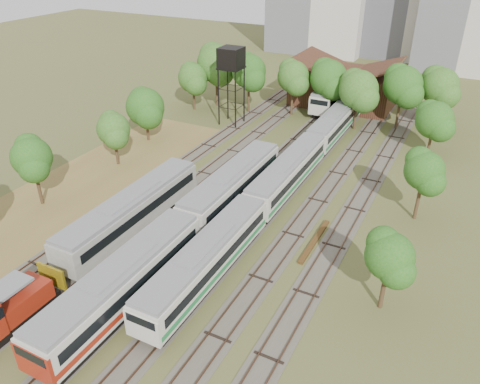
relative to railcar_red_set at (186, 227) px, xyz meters
The scene contains 13 objects.
ground 11.94m from the railcar_red_set, 80.20° to the right, with size 240.00×240.00×0.00m, color #475123.
dry_grass_patch 16.52m from the railcar_red_set, 167.37° to the right, with size 14.00×60.00×0.04m, color brown.
tracks 13.63m from the railcar_red_set, 84.32° to the left, with size 24.60×80.00×0.19m.
railcar_red_set is the anchor object (origin of this frame).
railcar_green_set 14.88m from the railcar_red_set, 74.40° to the left, with size 2.92×52.07×3.60m.
railcar_rear 44.35m from the railcar_red_set, 90.00° to the left, with size 3.26×16.08×4.04m.
old_grey_coach 6.00m from the railcar_red_set, behind, with size 3.10×18.00×3.84m.
water_tower 32.63m from the railcar_red_set, 110.79° to the left, with size 3.23×3.23×11.19m.
rail_pile_far 11.98m from the railcar_red_set, 30.40° to the left, with size 0.47×7.53×0.24m, color #523617.
maintenance_shed 46.41m from the railcar_red_set, 88.77° to the left, with size 16.45×11.55×7.58m.
tree_band_left 19.65m from the railcar_red_set, 158.68° to the left, with size 7.01×58.26×8.43m.
tree_band_far 37.69m from the railcar_red_set, 91.26° to the left, with size 38.81×11.00×9.96m.
tree_band_right 26.38m from the railcar_red_set, 49.08° to the left, with size 5.40×35.66×7.31m.
Camera 1 is at (18.43, -17.43, 25.41)m, focal length 35.00 mm.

